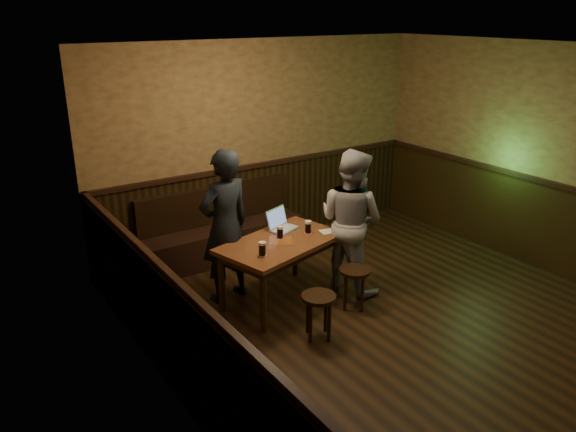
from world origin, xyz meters
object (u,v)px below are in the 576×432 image
(pint_mid, at_px, (280,232))
(person_grey, at_px, (351,221))
(pub_table, at_px, (281,249))
(pint_left, at_px, (262,249))
(bench, at_px, (222,236))
(laptop, at_px, (281,224))
(stool_right, at_px, (355,277))
(pint_right, at_px, (308,227))
(stool_left, at_px, (319,304))
(person_suit, at_px, (225,226))

(pint_mid, relative_size, person_grey, 0.09)
(pint_mid, bearing_deg, pub_table, -114.77)
(pint_left, bearing_deg, bench, 77.24)
(pub_table, distance_m, laptop, 0.38)
(stool_right, height_order, laptop, laptop)
(pub_table, height_order, person_grey, person_grey)
(pint_left, bearing_deg, pint_mid, 35.30)
(pint_mid, xyz_separation_m, pint_right, (0.35, -0.05, 0.00))
(pub_table, height_order, stool_left, pub_table)
(pint_mid, height_order, laptop, laptop)
(pint_right, relative_size, laptop, 0.37)
(stool_right, relative_size, pint_right, 3.12)
(pint_mid, bearing_deg, laptop, 54.77)
(stool_left, bearing_deg, laptop, 75.58)
(bench, xyz_separation_m, stool_left, (-0.10, -2.29, 0.07))
(stool_right, relative_size, person_suit, 0.27)
(stool_left, xyz_separation_m, person_grey, (0.96, 0.68, 0.47))
(stool_left, relative_size, pint_right, 3.16)
(bench, relative_size, stool_left, 4.64)
(pub_table, relative_size, stool_left, 3.26)
(laptop, bearing_deg, pub_table, -143.61)
(pint_mid, relative_size, pint_right, 0.97)
(person_suit, distance_m, person_grey, 1.45)
(person_grey, bearing_deg, stool_left, 110.54)
(bench, xyz_separation_m, person_suit, (-0.47, -1.03, 0.57))
(laptop, distance_m, person_suit, 0.68)
(stool_right, bearing_deg, pint_left, 160.09)
(pint_left, height_order, person_grey, person_grey)
(laptop, height_order, person_suit, person_suit)
(stool_left, xyz_separation_m, person_suit, (-0.37, 1.26, 0.50))
(pint_left, relative_size, person_suit, 0.09)
(pint_left, distance_m, person_suit, 0.65)
(bench, bearing_deg, person_grey, -61.97)
(stool_right, relative_size, laptop, 1.14)
(pint_left, xyz_separation_m, laptop, (0.57, 0.52, -0.01))
(person_suit, bearing_deg, laptop, 161.73)
(person_suit, bearing_deg, stool_right, 129.15)
(stool_right, bearing_deg, person_suit, 137.07)
(pint_left, relative_size, laptop, 0.37)
(pint_right, relative_size, person_suit, 0.09)
(stool_left, distance_m, pint_mid, 1.01)
(pint_right, xyz_separation_m, person_suit, (-0.85, 0.40, 0.06))
(stool_left, bearing_deg, person_grey, 35.28)
(pint_left, xyz_separation_m, person_suit, (-0.09, 0.64, 0.06))
(pint_mid, bearing_deg, stool_left, -98.15)
(pint_mid, xyz_separation_m, person_grey, (0.83, -0.23, 0.03))
(pint_right, height_order, laptop, laptop)
(stool_left, height_order, laptop, laptop)
(bench, xyz_separation_m, pint_mid, (0.03, -1.38, 0.51))
(laptop, bearing_deg, pint_left, -158.08)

